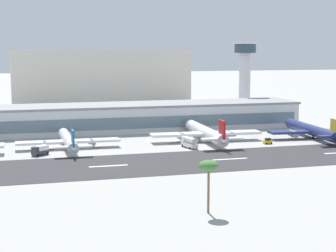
{
  "coord_description": "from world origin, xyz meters",
  "views": [
    {
      "loc": [
        -30.98,
        -168.67,
        35.68
      ],
      "look_at": [
        26.98,
        32.72,
        7.34
      ],
      "focal_mm": 61.31,
      "sensor_mm": 36.0,
      "label": 1
    }
  ],
  "objects": [
    {
      "name": "service_fuel_truck_1",
      "position": [
        33.07,
        25.86,
        2.03
      ],
      "size": [
        4.08,
        8.83,
        3.95
      ],
      "rotation": [
        0.0,
        0.0,
        1.75
      ],
      "color": "white",
      "rests_on": "ground_plane"
    },
    {
      "name": "terminal_building",
      "position": [
        17.37,
        76.49,
        5.84
      ],
      "size": [
        162.54,
        26.21,
        11.68
      ],
      "color": "silver",
      "rests_on": "ground_plane"
    },
    {
      "name": "runway_centreline_dash_4",
      "position": [
        -0.9,
        1.68,
        0.09
      ],
      "size": [
        12.0,
        1.2,
        0.01
      ],
      "primitive_type": "cube",
      "color": "white",
      "rests_on": "runway_strip"
    },
    {
      "name": "service_baggage_tug_0",
      "position": [
        64.25,
        25.97,
        1.05
      ],
      "size": [
        3.38,
        2.23,
        2.2
      ],
      "rotation": [
        0.0,
        0.0,
        3.27
      ],
      "color": "gold",
      "rests_on": "ground_plane"
    },
    {
      "name": "distant_hotel_block",
      "position": [
        28.59,
        189.87,
        17.73
      ],
      "size": [
        110.0,
        27.1,
        35.45
      ],
      "primitive_type": "cube",
      "color": "beige",
      "rests_on": "ground_plane"
    },
    {
      "name": "runway_strip",
      "position": [
        0.0,
        1.68,
        0.04
      ],
      "size": [
        800.0,
        35.35,
        0.08
      ],
      "primitive_type": "cube",
      "color": "#2D2D30",
      "rests_on": "ground_plane"
    },
    {
      "name": "service_box_truck_2",
      "position": [
        -19.87,
        25.79,
        1.79
      ],
      "size": [
        6.14,
        5.69,
        3.25
      ],
      "rotation": [
        0.0,
        0.0,
        3.84
      ],
      "color": "#2D3338",
      "rests_on": "ground_plane"
    },
    {
      "name": "palm_tree_0",
      "position": [
        11.14,
        -54.17,
        10.25
      ],
      "size": [
        4.33,
        4.33,
        11.77
      ],
      "color": "brown",
      "rests_on": "ground_plane"
    },
    {
      "name": "ground_plane",
      "position": [
        0.0,
        0.0,
        0.0
      ],
      "size": [
        1400.0,
        1400.0,
        0.0
      ],
      "primitive_type": "plane",
      "color": "#9E9E99"
    },
    {
      "name": "airliner_red_tail_gate_2",
      "position": [
        43.78,
        37.19,
        3.38
      ],
      "size": [
        43.7,
        50.93,
        10.63
      ],
      "rotation": [
        0.0,
        0.0,
        1.52
      ],
      "color": "white",
      "rests_on": "ground_plane"
    },
    {
      "name": "airliner_gold_tail_gate_3",
      "position": [
        87.05,
        32.32,
        3.21
      ],
      "size": [
        36.04,
        48.21,
        10.07
      ],
      "rotation": [
        0.0,
        0.0,
        1.49
      ],
      "color": "navy",
      "rests_on": "ground_plane"
    },
    {
      "name": "airliner_blue_tail_gate_1",
      "position": [
        -9.26,
        35.66,
        2.88
      ],
      "size": [
        37.15,
        43.31,
        9.04
      ],
      "rotation": [
        0.0,
        0.0,
        1.56
      ],
      "color": "silver",
      "rests_on": "ground_plane"
    },
    {
      "name": "runway_centreline_dash_5",
      "position": [
        39.03,
        1.68,
        0.09
      ],
      "size": [
        12.0,
        1.2,
        0.01
      ],
      "primitive_type": "cube",
      "color": "white",
      "rests_on": "runway_strip"
    },
    {
      "name": "control_tower",
      "position": [
        89.45,
        106.09,
        24.43
      ],
      "size": [
        12.03,
        12.03,
        39.28
      ],
      "color": "silver",
      "rests_on": "ground_plane"
    }
  ]
}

